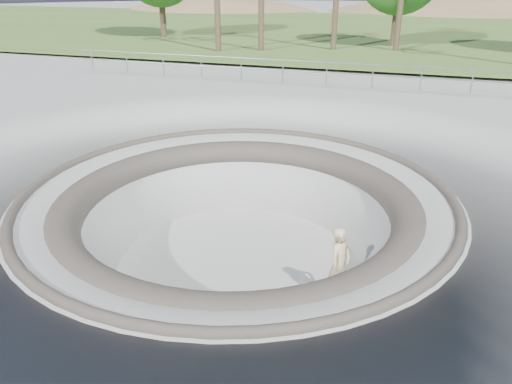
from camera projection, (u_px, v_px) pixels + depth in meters
ground at (237, 193)px, 11.84m from camera, size 180.00×180.00×0.00m
skate_bowl at (238, 259)px, 12.58m from camera, size 14.00×14.00×4.10m
grass_strip at (372, 31)px, 41.41m from camera, size 180.00×36.00×0.12m
distant_hills at (414, 72)px, 63.53m from camera, size 103.20×45.00×28.60m
safety_railing at (327, 73)px, 22.02m from camera, size 25.00×0.06×1.03m
skateboard at (337, 297)px, 11.13m from camera, size 0.86×0.42×0.09m
skater at (339, 264)px, 10.77m from camera, size 0.62×0.73×1.71m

